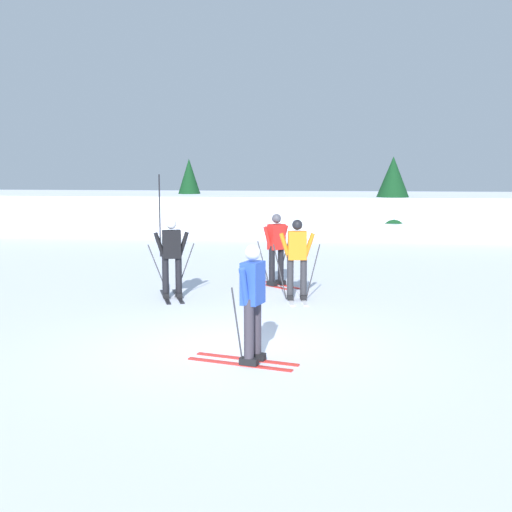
{
  "coord_description": "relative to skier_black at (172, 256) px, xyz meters",
  "views": [
    {
      "loc": [
        1.58,
        -9.89,
        2.77
      ],
      "look_at": [
        -0.18,
        4.12,
        0.9
      ],
      "focal_mm": 46.65,
      "sensor_mm": 36.0,
      "label": 1
    }
  ],
  "objects": [
    {
      "name": "ground_plane",
      "position": [
        1.95,
        -3.78,
        -0.92
      ],
      "size": [
        120.0,
        120.0,
        0.0
      ],
      "primitive_type": "plane",
      "color": "silver"
    },
    {
      "name": "far_snow_ridge",
      "position": [
        1.95,
        16.48,
        -0.11
      ],
      "size": [
        80.0,
        7.7,
        1.61
      ],
      "primitive_type": "cube",
      "color": "silver",
      "rests_on": "ground"
    },
    {
      "name": "skier_black",
      "position": [
        0.0,
        0.0,
        0.0
      ],
      "size": [
        0.95,
        1.63,
        1.71
      ],
      "color": "black",
      "rests_on": "ground"
    },
    {
      "name": "skier_red",
      "position": [
        2.06,
        1.8,
        -0.0
      ],
      "size": [
        1.42,
        1.37,
        1.71
      ],
      "color": "red",
      "rests_on": "ground"
    },
    {
      "name": "skier_blue",
      "position": [
        2.32,
        -4.54,
        0.0
      ],
      "size": [
        1.64,
        0.97,
        1.71
      ],
      "color": "red",
      "rests_on": "ground"
    },
    {
      "name": "skier_orange",
      "position": [
        2.66,
        0.12,
        0.0
      ],
      "size": [
        0.99,
        1.64,
        1.71
      ],
      "color": "silver",
      "rests_on": "ground"
    },
    {
      "name": "trail_marker_pole",
      "position": [
        -2.06,
        6.58,
        0.37
      ],
      "size": [
        0.04,
        0.04,
        2.58
      ],
      "primitive_type": "cylinder",
      "color": "black",
      "rests_on": "ground"
    },
    {
      "name": "conifer_far_right",
      "position": [
        -3.26,
        16.0,
        1.07
      ],
      "size": [
        1.52,
        1.52,
        3.2
      ],
      "color": "#513823",
      "rests_on": "ground"
    },
    {
      "name": "conifer_far_centre",
      "position": [
        5.64,
        13.61,
        1.01
      ],
      "size": [
        2.1,
        2.1,
        3.24
      ],
      "color": "#513823",
      "rests_on": "ground"
    }
  ]
}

